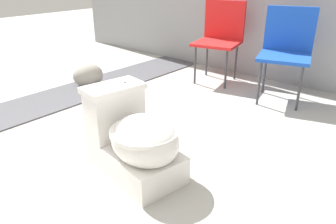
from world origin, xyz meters
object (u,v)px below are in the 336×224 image
(folding_chair_middle, at_px, (287,45))
(boulder_near, at_px, (88,75))
(folding_chair_left, at_px, (221,33))
(toilet, at_px, (135,140))

(folding_chair_middle, bearing_deg, boulder_near, -76.06)
(folding_chair_left, height_order, folding_chair_middle, same)
(toilet, distance_m, boulder_near, 1.71)
(folding_chair_middle, height_order, boulder_near, folding_chair_middle)
(folding_chair_left, relative_size, folding_chair_middle, 1.00)
(boulder_near, bearing_deg, toilet, -27.12)
(toilet, height_order, folding_chair_left, folding_chair_left)
(folding_chair_middle, bearing_deg, folding_chair_left, -114.60)
(folding_chair_left, bearing_deg, folding_chair_middle, 69.46)
(folding_chair_left, bearing_deg, toilet, 5.03)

